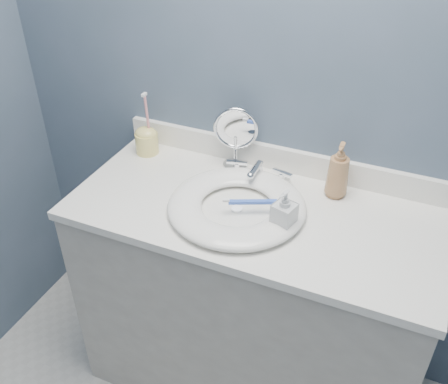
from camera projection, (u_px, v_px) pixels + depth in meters
The scene contains 12 objects.
back_wall at pixel (287, 86), 1.65m from camera, with size 2.20×0.02×2.40m, color #425363.
vanity_cabinet at pixel (250, 304), 1.89m from camera, with size 1.20×0.55×0.85m, color #BCB7AC.
countertop at pixel (254, 212), 1.64m from camera, with size 1.22×0.57×0.03m, color white.
backsplash at pixel (280, 159), 1.80m from camera, with size 1.22×0.02×0.09m, color white.
basin at pixel (237, 206), 1.61m from camera, with size 0.45×0.45×0.04m, color white, non-canonical shape.
drain at pixel (237, 209), 1.62m from camera, with size 0.04×0.04×0.01m, color silver.
faucet at pixel (258, 173), 1.76m from camera, with size 0.25×0.13×0.07m.
makeup_mirror at pixel (236, 135), 1.77m from camera, with size 0.16×0.09×0.24m.
soap_bottle_amber at pixel (338, 170), 1.64m from camera, with size 0.08×0.08×0.20m, color #A4754A.
soap_bottle_clear at pixel (284, 211), 1.50m from camera, with size 0.06×0.07×0.14m, color silver.
toothbrush_holder at pixel (147, 139), 1.90m from camera, with size 0.09×0.09×0.25m.
toothbrush_lying at pixel (251, 202), 1.59m from camera, with size 0.16×0.08×0.02m.
Camera 1 is at (0.43, -0.26, 1.86)m, focal length 40.00 mm.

